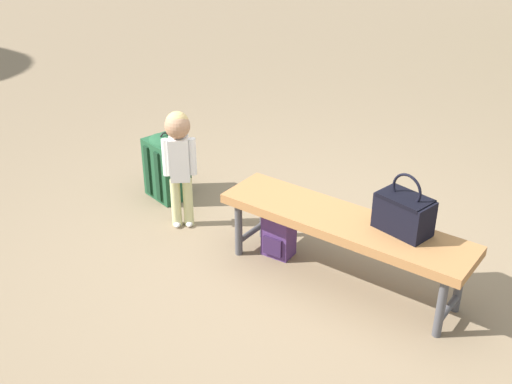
{
  "coord_description": "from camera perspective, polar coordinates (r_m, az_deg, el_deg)",
  "views": [
    {
      "loc": [
        -2.26,
        2.7,
        2.36
      ],
      "look_at": [
        0.27,
        0.09,
        0.45
      ],
      "focal_mm": 44.38,
      "sensor_mm": 36.0,
      "label": 1
    }
  ],
  "objects": [
    {
      "name": "handbag",
      "position": [
        3.72,
        13.19,
        -1.77
      ],
      "size": [
        0.33,
        0.2,
        0.37
      ],
      "color": "black",
      "rests_on": "park_bench"
    },
    {
      "name": "park_bench",
      "position": [
        3.87,
        7.9,
        -3.12
      ],
      "size": [
        1.64,
        0.61,
        0.45
      ],
      "color": "#9E6B3D",
      "rests_on": "ground"
    },
    {
      "name": "ground_plane",
      "position": [
        4.24,
        3.47,
        -6.2
      ],
      "size": [
        40.0,
        40.0,
        0.0
      ],
      "primitive_type": "plane",
      "color": "#7F6B51",
      "rests_on": "ground"
    },
    {
      "name": "child_standing",
      "position": [
        4.4,
        -6.96,
        3.59
      ],
      "size": [
        0.18,
        0.19,
        0.87
      ],
      "color": "#CCCC8C",
      "rests_on": "ground"
    },
    {
      "name": "backpack_large",
      "position": [
        4.95,
        -8.03,
        2.45
      ],
      "size": [
        0.34,
        0.31,
        0.54
      ],
      "color": "#1E4C2D",
      "rests_on": "ground"
    },
    {
      "name": "backpack_small",
      "position": [
        4.22,
        2.06,
        -3.71
      ],
      "size": [
        0.22,
        0.2,
        0.33
      ],
      "color": "#4C2D66",
      "rests_on": "ground"
    }
  ]
}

